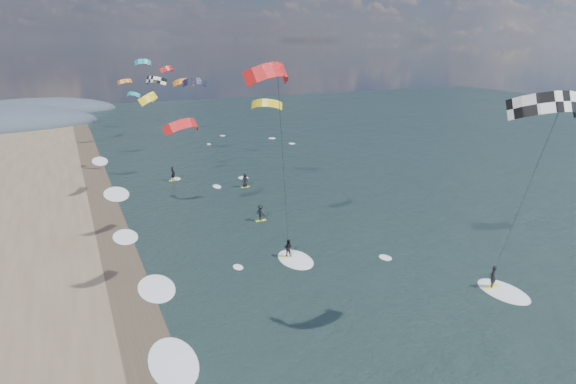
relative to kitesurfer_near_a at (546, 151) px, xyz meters
name	(u,v)px	position (x,y,z in m)	size (l,w,h in m)	color
ground	(397,373)	(-8.97, 0.06, -11.45)	(260.00, 260.00, 0.00)	black
wet_sand_strip	(142,330)	(-20.97, 10.06, -11.45)	(3.00, 240.00, 0.00)	#382D23
kitesurfer_near_a	(546,151)	(0.00, 0.00, 0.00)	(7.75, 8.60, 15.31)	yellow
kitesurfer_near_b	(284,146)	(-10.41, 11.80, -1.04)	(6.89, 8.64, 16.44)	yellow
far_kitesurfers	(232,191)	(-7.45, 32.60, -10.60)	(8.52, 19.22, 1.84)	yellow
bg_kite_field	(165,85)	(-10.06, 53.71, -0.26)	(13.21, 72.43, 8.26)	orange
shoreline_surf	(148,291)	(-19.77, 14.81, -11.45)	(2.40, 79.40, 0.11)	white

